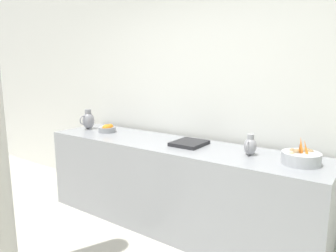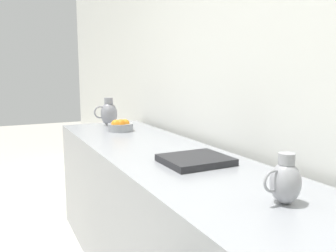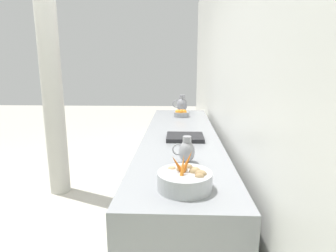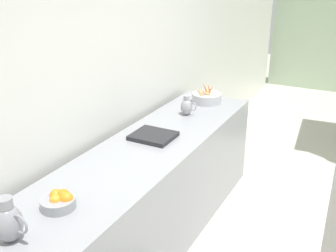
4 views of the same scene
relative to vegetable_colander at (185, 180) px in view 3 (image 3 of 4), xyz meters
name	(u,v)px [view 3 (image 3 of 4)]	position (x,y,z in m)	size (l,w,h in m)	color
ground_plane	(35,223)	(1.50, -1.08, -0.96)	(16.70, 16.70, 0.00)	#B7B2A5
tile_wall_left	(243,76)	(-0.45, -0.74, 0.54)	(0.10, 9.63, 3.00)	silver
prep_counter	(180,178)	(0.02, -1.24, -0.51)	(0.72, 3.04, 0.91)	gray
vegetable_colander	(185,180)	(0.00, 0.00, 0.00)	(0.31, 0.31, 0.22)	#ADAFB5
orange_bowl	(181,113)	(0.00, -2.22, -0.01)	(0.21, 0.21, 0.10)	gray
metal_pitcher_tall	(182,105)	(-0.01, -2.57, 0.06)	(0.21, 0.15, 0.25)	gray
metal_pitcher_short	(187,151)	(-0.02, -0.43, 0.03)	(0.16, 0.11, 0.19)	#939399
counter_sink_basin	(185,137)	(-0.02, -1.07, -0.04)	(0.34, 0.30, 0.04)	#232326
support_column	(51,72)	(1.54, -1.84, 0.54)	(0.24, 0.24, 3.00)	#B2AFA8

